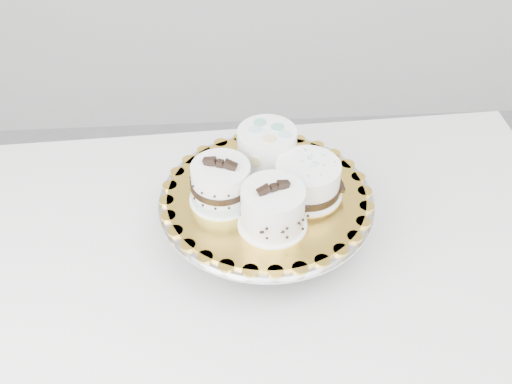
{
  "coord_description": "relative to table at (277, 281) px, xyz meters",
  "views": [
    {
      "loc": [
        -0.23,
        -0.51,
        1.63
      ],
      "look_at": [
        -0.18,
        0.33,
        0.87
      ],
      "focal_mm": 45.0,
      "sensor_mm": 36.0,
      "label": 1
    }
  ],
  "objects": [
    {
      "name": "cake_ribbon",
      "position": [
        0.05,
        0.04,
        0.22
      ],
      "size": [
        0.13,
        0.13,
        0.07
      ],
      "rotation": [
        0.0,
        0.0,
        0.13
      ],
      "color": "white",
      "rests_on": "cake_board"
    },
    {
      "name": "cake_stand",
      "position": [
        -0.02,
        0.04,
        0.15
      ],
      "size": [
        0.39,
        0.39,
        0.1
      ],
      "color": "gray",
      "rests_on": "table"
    },
    {
      "name": "cake_banded",
      "position": [
        -0.1,
        0.03,
        0.23
      ],
      "size": [
        0.13,
        0.13,
        0.09
      ],
      "rotation": [
        0.0,
        0.0,
        -0.36
      ],
      "color": "white",
      "rests_on": "cake_board"
    },
    {
      "name": "cake_board",
      "position": [
        -0.02,
        0.04,
        0.19
      ],
      "size": [
        0.45,
        0.45,
        0.01
      ],
      "primitive_type": "cylinder",
      "rotation": [
        0.0,
        0.0,
        0.33
      ],
      "color": "orange",
      "rests_on": "cake_stand"
    },
    {
      "name": "cake_swirl",
      "position": [
        -0.02,
        -0.04,
        0.23
      ],
      "size": [
        0.14,
        0.14,
        0.09
      ],
      "rotation": [
        0.0,
        0.0,
        0.36
      ],
      "color": "white",
      "rests_on": "cake_board"
    },
    {
      "name": "cake_dots",
      "position": [
        -0.01,
        0.12,
        0.23
      ],
      "size": [
        0.14,
        0.14,
        0.08
      ],
      "rotation": [
        0.0,
        0.0,
        0.31
      ],
      "color": "white",
      "rests_on": "cake_board"
    },
    {
      "name": "table",
      "position": [
        0.0,
        0.0,
        0.0
      ],
      "size": [
        1.2,
        0.83,
        0.75
      ],
      "rotation": [
        0.0,
        0.0,
        0.05
      ],
      "color": "white",
      "rests_on": "floor"
    }
  ]
}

